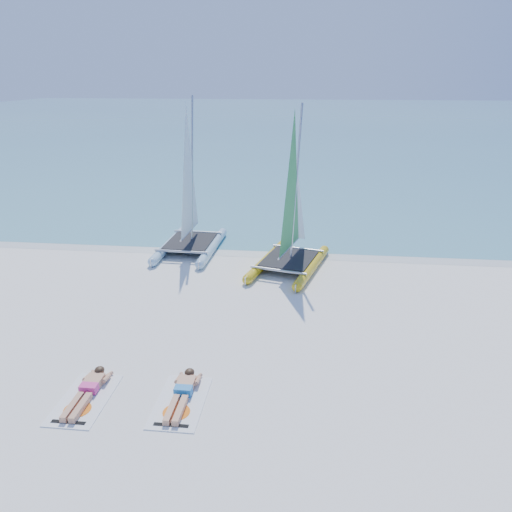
{
  "coord_description": "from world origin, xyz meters",
  "views": [
    {
      "loc": [
        2.19,
        -12.45,
        6.46
      ],
      "look_at": [
        0.67,
        1.2,
        1.4
      ],
      "focal_mm": 35.0,
      "sensor_mm": 36.0,
      "label": 1
    }
  ],
  "objects_px": {
    "sunbather_a": "(88,390)",
    "towel_a": "(85,399)",
    "catamaran_yellow": "(293,216)",
    "sunbather_b": "(183,392)",
    "catamaran_blue": "(189,205)",
    "towel_b": "(181,402)"
  },
  "relations": [
    {
      "from": "sunbather_a",
      "to": "towel_a",
      "type": "bearing_deg",
      "value": -90.0
    },
    {
      "from": "catamaran_yellow",
      "to": "towel_a",
      "type": "relative_size",
      "value": 3.09
    },
    {
      "from": "towel_a",
      "to": "sunbather_b",
      "type": "distance_m",
      "value": 2.06
    },
    {
      "from": "towel_a",
      "to": "sunbather_a",
      "type": "relative_size",
      "value": 1.07
    },
    {
      "from": "towel_a",
      "to": "sunbather_b",
      "type": "height_order",
      "value": "sunbather_b"
    },
    {
      "from": "catamaran_blue",
      "to": "sunbather_b",
      "type": "relative_size",
      "value": 3.4
    },
    {
      "from": "catamaran_blue",
      "to": "towel_b",
      "type": "xyz_separation_m",
      "value": [
        2.0,
        -9.43,
        -1.74
      ]
    },
    {
      "from": "catamaran_yellow",
      "to": "towel_a",
      "type": "xyz_separation_m",
      "value": [
        -3.99,
        -8.42,
        -1.79
      ]
    },
    {
      "from": "catamaran_blue",
      "to": "sunbather_a",
      "type": "xyz_separation_m",
      "value": [
        -0.02,
        -9.38,
        -1.63
      ]
    },
    {
      "from": "catamaran_yellow",
      "to": "sunbather_b",
      "type": "bearing_deg",
      "value": -89.45
    },
    {
      "from": "sunbather_a",
      "to": "sunbather_b",
      "type": "height_order",
      "value": "same"
    },
    {
      "from": "towel_b",
      "to": "sunbather_b",
      "type": "distance_m",
      "value": 0.22
    },
    {
      "from": "catamaran_blue",
      "to": "catamaran_yellow",
      "type": "bearing_deg",
      "value": -14.12
    },
    {
      "from": "sunbather_b",
      "to": "catamaran_yellow",
      "type": "bearing_deg",
      "value": 76.32
    },
    {
      "from": "sunbather_a",
      "to": "towel_b",
      "type": "relative_size",
      "value": 0.93
    },
    {
      "from": "catamaran_yellow",
      "to": "sunbather_b",
      "type": "height_order",
      "value": "catamaran_yellow"
    },
    {
      "from": "catamaran_yellow",
      "to": "sunbather_a",
      "type": "bearing_deg",
      "value": -101.68
    },
    {
      "from": "sunbather_a",
      "to": "sunbather_b",
      "type": "relative_size",
      "value": 1.0
    },
    {
      "from": "towel_a",
      "to": "towel_b",
      "type": "bearing_deg",
      "value": 3.94
    },
    {
      "from": "catamaran_blue",
      "to": "sunbather_a",
      "type": "height_order",
      "value": "catamaran_blue"
    },
    {
      "from": "catamaran_yellow",
      "to": "sunbather_a",
      "type": "height_order",
      "value": "catamaran_yellow"
    },
    {
      "from": "towel_a",
      "to": "catamaran_yellow",
      "type": "bearing_deg",
      "value": 64.61
    }
  ]
}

